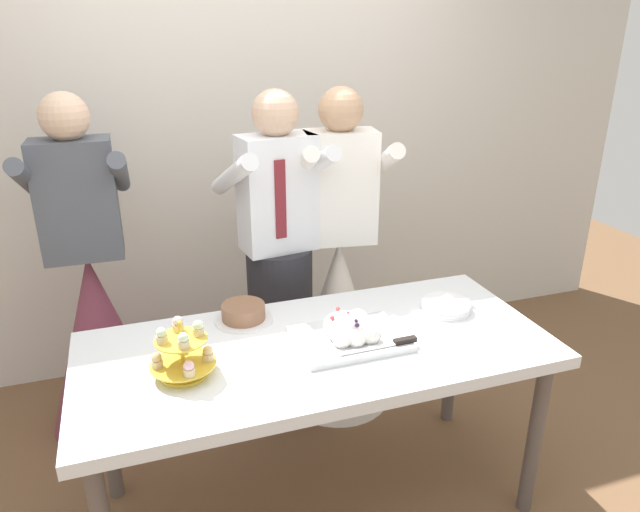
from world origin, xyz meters
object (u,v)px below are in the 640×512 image
Objects in this scene: main_cake_tray at (350,331)px; person_groom at (280,281)px; plate_stack at (446,306)px; person_bride at (338,301)px; cupcake_stand at (183,354)px; person_guest at (97,321)px; dessert_table at (317,361)px; round_cake at (243,313)px.

person_groom is (-0.09, 0.70, -0.07)m from main_cake_tray.
person_bride reaches higher than plate_stack.
person_guest is at bearing 109.86° from cupcake_stand.
person_groom is at bearing 87.17° from dessert_table.
main_cake_tray reaches higher than plate_stack.
cupcake_stand is 0.14× the size of person_groom.
cupcake_stand is 0.63m from main_cake_tray.
person_groom is at bearing 53.28° from cupcake_stand.
plate_stack is 0.13× the size of person_guest.
main_cake_tray is 1.81× the size of round_cake.
person_bride is at bearing 72.58° from main_cake_tray.
plate_stack is at bearing 12.63° from main_cake_tray.
person_bride is (0.85, 0.74, -0.28)m from cupcake_stand.
main_cake_tray is 0.46m from round_cake.
person_groom reaches higher than plate_stack.
round_cake is (0.28, 0.33, -0.05)m from cupcake_stand.
main_cake_tray is (0.63, 0.03, -0.04)m from cupcake_stand.
dessert_table is 8.58× the size of plate_stack.
plate_stack is 0.83m from person_groom.
person_groom is (0.03, 0.68, 0.05)m from dessert_table.
dessert_table is 0.68m from person_groom.
person_guest is at bearing 151.91° from plate_stack.
cupcake_stand reaches higher than plate_stack.
round_cake is 0.74m from person_bride.
main_cake_tray is 1.33m from person_guest.
main_cake_tray is at bearing 2.64° from cupcake_stand.
person_bride is (0.57, 0.41, -0.23)m from round_cake.
main_cake_tray is at bearing -42.53° from person_guest.
main_cake_tray is at bearing -40.29° from round_cake.
plate_stack is at bearing 7.04° from cupcake_stand.
person_guest reaches higher than cupcake_stand.
person_bride is at bearing -8.44° from person_guest.
plate_stack is 0.86m from round_cake.
cupcake_stand is at bearing -177.36° from main_cake_tray.
person_groom is (-0.58, 0.59, -0.05)m from plate_stack.
person_bride is at bearing 113.92° from plate_stack.
dessert_table is 0.78m from person_bride.
round_cake reaches higher than dessert_table.
person_guest reaches higher than main_cake_tray.
person_groom is 1.00× the size of person_bride.
dessert_table is at bearing 171.49° from main_cake_tray.
dessert_table is at bearing 5.38° from cupcake_stand.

